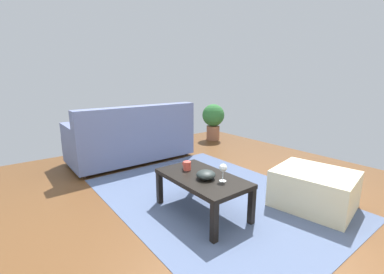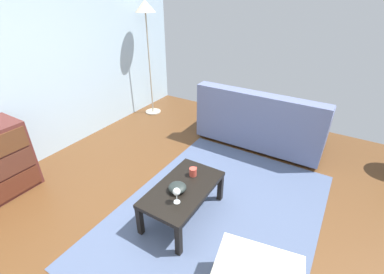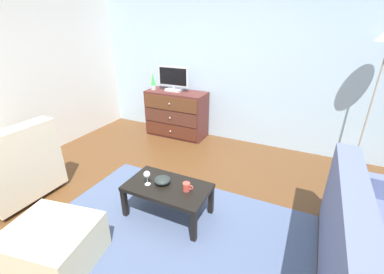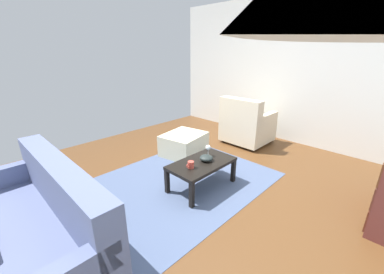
# 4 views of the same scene
# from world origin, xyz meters

# --- Properties ---
(ground_plane) EXTENTS (5.55, 5.19, 0.05)m
(ground_plane) POSITION_xyz_m (0.00, 0.00, -0.03)
(ground_plane) COLOR #56351B
(area_rug) EXTENTS (2.60, 1.90, 0.01)m
(area_rug) POSITION_xyz_m (0.20, -0.20, 0.00)
(area_rug) COLOR #455371
(area_rug) RESTS_ON ground_plane
(coffee_table) EXTENTS (0.87, 0.49, 0.36)m
(coffee_table) POSITION_xyz_m (0.02, 0.10, 0.32)
(coffee_table) COLOR black
(coffee_table) RESTS_ON ground_plane
(wine_glass) EXTENTS (0.07, 0.07, 0.16)m
(wine_glass) POSITION_xyz_m (-0.18, 0.03, 0.48)
(wine_glass) COLOR silver
(wine_glass) RESTS_ON coffee_table
(mug) EXTENTS (0.11, 0.08, 0.08)m
(mug) POSITION_xyz_m (0.24, 0.11, 0.41)
(mug) COLOR #BE4235
(mug) RESTS_ON coffee_table
(bowl_decorative) EXTENTS (0.17, 0.17, 0.08)m
(bowl_decorative) POSITION_xyz_m (-0.05, 0.11, 0.40)
(bowl_decorative) COLOR #212928
(bowl_decorative) RESTS_ON coffee_table
(couch_large) EXTENTS (0.85, 1.77, 0.86)m
(couch_large) POSITION_xyz_m (1.86, -0.07, 0.33)
(couch_large) COLOR #332319
(couch_large) RESTS_ON ground_plane
(ottoman) EXTENTS (0.80, 0.72, 0.37)m
(ottoman) POSITION_xyz_m (-0.55, -0.84, 0.18)
(ottoman) COLOR beige
(ottoman) RESTS_ON ground_plane
(potted_plant) EXTENTS (0.44, 0.44, 0.72)m
(potted_plant) POSITION_xyz_m (2.12, -1.95, 0.43)
(potted_plant) COLOR brown
(potted_plant) RESTS_ON ground_plane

